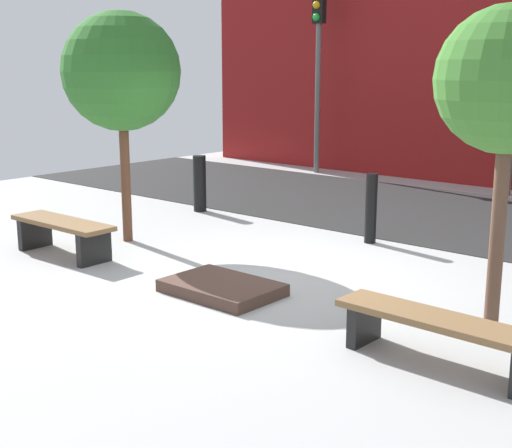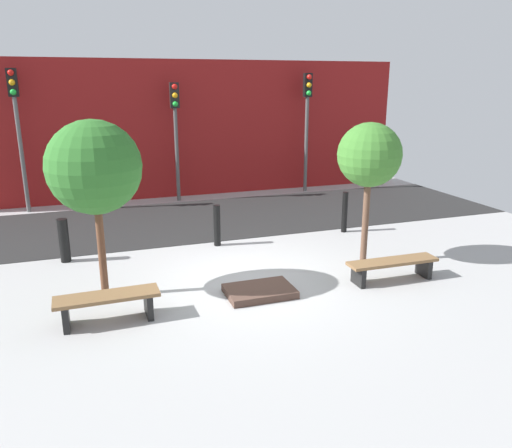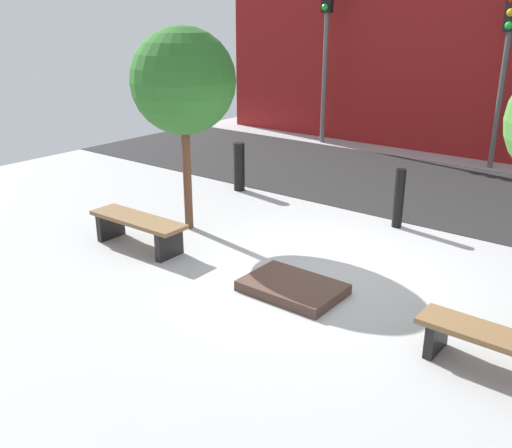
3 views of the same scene
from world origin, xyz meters
The scene contains 10 objects.
ground_plane centered at (0.00, 0.00, 0.00)m, with size 18.00×18.00×0.00m, color #A6A6A6.
road_strip centered at (0.00, 4.74, 0.01)m, with size 18.00×4.39×0.01m, color #252525.
bench_left centered at (-2.68, -0.95, 0.34)m, with size 1.66×0.51×0.47m.
bench_right centered at (2.68, -0.95, 0.31)m, with size 1.84×0.45×0.42m.
planter_bed centered at (0.00, -0.75, 0.07)m, with size 1.23×0.84×0.13m, color #4C352C.
tree_behind_left_bench centered at (-2.68, 0.13, 2.36)m, with size 1.62×1.62×3.18m.
bollard_far_left centered at (-3.40, 2.29, 0.48)m, with size 0.22×0.22×0.96m, color black.
bollard_left centered at (0.00, 2.29, 0.49)m, with size 0.16×0.16×0.99m, color black.
traffic_light_west centered at (-4.54, 7.22, 2.83)m, with size 0.28×0.27×4.13m.
traffic_light_mid_west centered at (0.00, 7.22, 2.58)m, with size 0.28×0.27×3.74m.
Camera 3 is at (3.65, -6.14, 3.32)m, focal length 40.00 mm.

